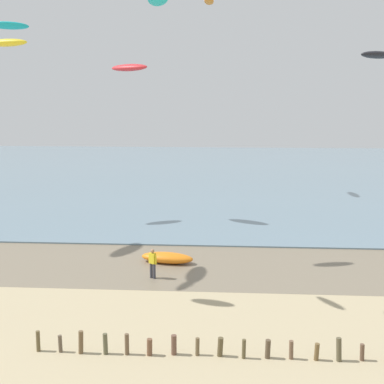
# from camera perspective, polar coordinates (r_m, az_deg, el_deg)

# --- Properties ---
(wet_sand_strip) EXTENTS (120.00, 8.25, 0.01)m
(wet_sand_strip) POSITION_cam_1_polar(r_m,az_deg,el_deg) (31.19, -2.97, -8.29)
(wet_sand_strip) COLOR #7A6D59
(wet_sand_strip) RESTS_ON ground
(sea) EXTENTS (160.00, 70.00, 0.10)m
(sea) POSITION_cam_1_polar(r_m,az_deg,el_deg) (69.25, 0.78, 2.26)
(sea) COLOR slate
(sea) RESTS_ON ground
(groyne_mid) EXTENTS (14.94, 0.36, 0.97)m
(groyne_mid) POSITION_cam_1_polar(r_m,az_deg,el_deg) (20.84, 3.14, -17.12)
(groyne_mid) COLOR brown
(groyne_mid) RESTS_ON ground
(person_left_flank) EXTENTS (0.50, 0.38, 1.71)m
(person_left_flank) POSITION_cam_1_polar(r_m,az_deg,el_deg) (28.85, -4.48, -7.98)
(person_left_flank) COLOR #383842
(person_left_flank) RESTS_ON ground
(grounded_kite) EXTENTS (3.45, 1.74, 0.66)m
(grounded_kite) POSITION_cam_1_polar(r_m,az_deg,el_deg) (31.57, -2.83, -7.43)
(grounded_kite) COLOR orange
(grounded_kite) RESTS_ON ground
(kite_aloft_1) EXTENTS (3.23, 2.37, 0.76)m
(kite_aloft_1) POSITION_cam_1_polar(r_m,az_deg,el_deg) (44.06, -20.02, 17.28)
(kite_aloft_1) COLOR #19B2B7
(kite_aloft_4) EXTENTS (3.63, 2.68, 0.74)m
(kite_aloft_4) POSITION_cam_1_polar(r_m,az_deg,el_deg) (41.51, -7.12, 13.79)
(kite_aloft_4) COLOR red
(kite_aloft_5) EXTENTS (2.37, 1.31, 0.38)m
(kite_aloft_5) POSITION_cam_1_polar(r_m,az_deg,el_deg) (26.55, -20.21, 15.56)
(kite_aloft_5) COLOR yellow
(kite_aloft_6) EXTENTS (3.24, 2.62, 0.63)m
(kite_aloft_6) POSITION_cam_1_polar(r_m,az_deg,el_deg) (40.06, 20.22, 14.35)
(kite_aloft_6) COLOR black
(kite_aloft_8) EXTENTS (1.19, 3.08, 0.63)m
(kite_aloft_8) POSITION_cam_1_polar(r_m,az_deg,el_deg) (54.55, 1.93, 20.76)
(kite_aloft_8) COLOR orange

